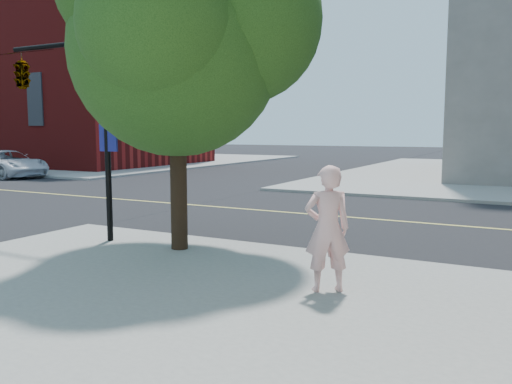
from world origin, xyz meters
The scene contains 9 objects.
ground centered at (0.00, 0.00, 0.00)m, with size 140.00×140.00×0.00m, color black.
road_ew centered at (0.00, 4.50, 0.01)m, with size 140.00×9.00×0.01m, color black.
sidewalk_nw centered at (-23.00, 21.50, 0.06)m, with size 26.00×25.00×0.12m, color gray.
church centered at (-20.00, 18.00, 7.18)m, with size 15.20×12.00×14.40m.
office_block centered at (-32.00, 21.98, 9.12)m, with size 12.00×14.08×18.00m.
man_on_phone centered at (5.88, -2.35, 1.00)m, with size 0.64×0.42×1.75m, color beige.
street_tree centered at (2.61, -1.12, 4.22)m, with size 4.79×4.35×6.35m.
signal_pole centered at (-1.20, -1.19, 3.52)m, with size 3.69×0.42×4.16m.
car_a centered at (-15.13, 8.50, 0.68)m, with size 2.25×4.88×1.36m, color silver.
Camera 1 is at (8.32, -9.11, 2.33)m, focal length 36.92 mm.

